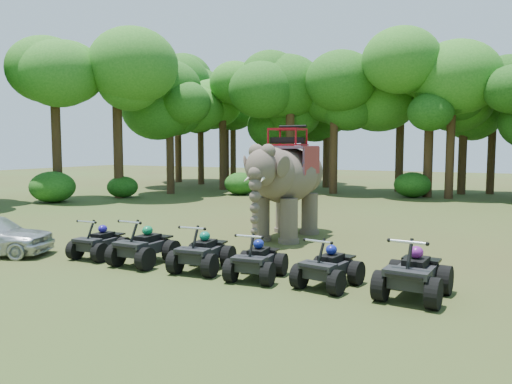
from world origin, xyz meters
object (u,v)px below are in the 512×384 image
Objects in this scene: atv_2 at (202,247)px; elephant at (286,182)px; atv_3 at (257,255)px; atv_5 at (414,267)px; atv_0 at (100,238)px; atv_1 at (144,241)px; atv_4 at (328,261)px.

elephant is at bearing 83.95° from atv_2.
atv_3 is at bearing -8.22° from atv_2.
atv_3 is at bearing -173.20° from atv_5.
atv_3 is at bearing -2.12° from atv_0.
elephant is 5.99m from atv_3.
atv_5 reaches higher than atv_2.
atv_1 is 1.09× the size of atv_3.
atv_4 is (3.48, 0.03, -0.03)m from atv_2.
atv_5 is at bearing -4.83° from atv_2.
atv_5 is (7.28, 0.13, 0.03)m from atv_1.
atv_1 reaches higher than atv_0.
atv_5 reaches higher than atv_0.
atv_1 reaches higher than atv_4.
atv_1 reaches higher than atv_3.
atv_3 is (5.24, -0.08, 0.01)m from atv_0.
atv_2 is at bearing -90.79° from elephant.
atv_2 reaches higher than atv_3.
atv_4 is (5.34, 0.13, -0.05)m from atv_1.
atv_2 is 0.92× the size of atv_5.
atv_5 is (5.33, -5.49, -1.33)m from elephant.
atv_0 is 5.24m from atv_3.
atv_3 is 1.00× the size of atv_4.
atv_0 is at bearing -174.71° from atv_5.
elephant is at bearing 55.08° from atv_0.
atv_0 is 0.98× the size of atv_3.
atv_2 is (-0.09, -5.51, -1.39)m from elephant.
atv_1 is 1.09× the size of atv_4.
atv_4 is (1.82, 0.12, 0.00)m from atv_3.
atv_0 is 1.73m from atv_1.
elephant is 6.79m from atv_0.
atv_0 is 0.86× the size of atv_5.
atv_5 is (3.77, 0.12, 0.09)m from atv_3.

